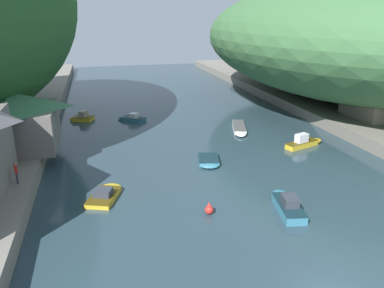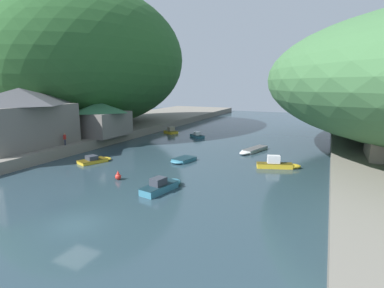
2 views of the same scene
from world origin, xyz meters
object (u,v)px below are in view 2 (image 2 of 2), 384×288
at_px(waterfront_building, 22,117).
at_px(person_on_quay, 65,138).
at_px(boat_red_skiff, 182,160).
at_px(boat_mid_channel, 279,164).
at_px(boathouse_shed, 99,118).
at_px(boat_near_quay, 252,150).
at_px(boat_white_cruiser, 163,186).
at_px(boat_far_upstream, 196,135).
at_px(boat_navy_launch, 170,131).
at_px(channel_buoy_near, 118,176).
at_px(boat_yellow_tender, 95,160).

xyz_separation_m(waterfront_building, person_on_quay, (4.66, 2.76, -3.12)).
height_order(boat_red_skiff, boat_mid_channel, boat_mid_channel).
bearing_deg(person_on_quay, waterfront_building, 104.36).
bearing_deg(boathouse_shed, person_on_quay, -80.20).
height_order(boat_red_skiff, boat_near_quay, boat_near_quay).
bearing_deg(boat_near_quay, person_on_quay, 45.50).
distance_m(boathouse_shed, boat_mid_channel, 30.35).
bearing_deg(boat_red_skiff, boat_white_cruiser, 119.45).
height_order(waterfront_building, boat_near_quay, waterfront_building).
height_order(boat_far_upstream, person_on_quay, person_on_quay).
bearing_deg(boat_navy_launch, boathouse_shed, -178.46).
bearing_deg(boat_near_quay, boat_far_upstream, -16.22).
bearing_deg(boat_white_cruiser, channel_buoy_near, -176.95).
height_order(boathouse_shed, boat_near_quay, boathouse_shed).
distance_m(boat_red_skiff, boat_yellow_tender, 11.15).
xyz_separation_m(boat_far_upstream, boat_mid_channel, (17.61, -15.42, 0.13)).
height_order(boathouse_shed, boat_navy_launch, boathouse_shed).
distance_m(boat_white_cruiser, person_on_quay, 20.83).
bearing_deg(boat_white_cruiser, boat_near_quay, 89.34).
height_order(boathouse_shed, channel_buoy_near, boathouse_shed).
relative_size(waterfront_building, boat_near_quay, 2.04).
bearing_deg(boat_red_skiff, boat_near_quay, -113.36).
distance_m(boathouse_shed, boat_navy_launch, 15.58).
xyz_separation_m(boat_far_upstream, boat_red_skiff, (5.83, -17.66, -0.11)).
xyz_separation_m(boat_navy_launch, boat_red_skiff, (12.45, -19.39, -0.18)).
bearing_deg(boat_red_skiff, waterfront_building, 29.10).
distance_m(boat_white_cruiser, boat_red_skiff, 10.56).
bearing_deg(boat_red_skiff, person_on_quay, 24.57).
xyz_separation_m(boat_red_skiff, person_on_quay, (-16.62, -3.47, 2.18)).
distance_m(boat_red_skiff, boat_near_quay, 11.66).
relative_size(boat_red_skiff, boat_mid_channel, 0.75).
relative_size(boathouse_shed, channel_buoy_near, 8.82).
xyz_separation_m(boathouse_shed, boat_navy_launch, (5.71, 13.97, -3.90)).
bearing_deg(boat_red_skiff, boat_navy_launch, -44.53).
bearing_deg(boat_yellow_tender, boat_far_upstream, 100.05).
bearing_deg(boat_far_upstream, person_on_quay, -167.56).
height_order(boathouse_shed, boat_white_cruiser, boathouse_shed).
bearing_deg(boat_yellow_tender, boat_navy_launch, 116.40).
height_order(waterfront_building, boat_red_skiff, waterfront_building).
relative_size(boat_far_upstream, person_on_quay, 2.39).
bearing_deg(boat_far_upstream, boat_navy_launch, 114.84).
xyz_separation_m(boat_far_upstream, boat_white_cruiser, (8.86, -27.77, 0.11)).
bearing_deg(boat_navy_launch, channel_buoy_near, -137.70).
relative_size(boat_near_quay, person_on_quay, 3.92).
height_order(boat_yellow_tender, channel_buoy_near, channel_buoy_near).
relative_size(boat_far_upstream, boat_navy_launch, 1.12).
xyz_separation_m(boat_white_cruiser, boat_near_quay, (3.84, 19.53, -0.18)).
xyz_separation_m(boat_navy_launch, boat_yellow_tender, (2.36, -24.13, -0.12)).
relative_size(boat_white_cruiser, boat_yellow_tender, 1.10).
distance_m(boat_white_cruiser, boat_yellow_tender, 14.18).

